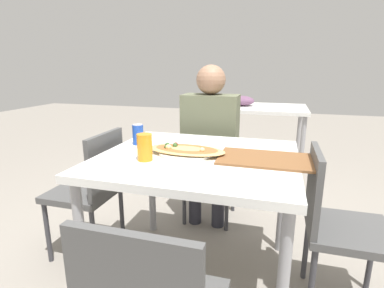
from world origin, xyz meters
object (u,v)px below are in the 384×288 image
chair_side_left (92,186)px  drink_glass (145,147)px  chair_side_right (336,221)px  dining_table (198,169)px  person_seated (210,133)px  pizza_main (186,150)px  soda_can (138,134)px  chair_far_seated (212,160)px

chair_side_left → drink_glass: 0.63m
chair_side_left → chair_side_right: same height
dining_table → person_seated: size_ratio=0.84×
chair_side_right → person_seated: bearing=-130.7°
chair_side_left → pizza_main: chair_side_left is taller
chair_side_left → person_seated: bearing=-43.8°
chair_side_right → soda_can: soda_can is taller
dining_table → chair_far_seated: bearing=96.6°
chair_far_seated → soda_can: bearing=64.7°
chair_far_seated → chair_side_right: bearing=135.2°
soda_can → person_seated: bearing=60.7°
pizza_main → soda_can: 0.37m
pizza_main → soda_can: bearing=161.2°
chair_side_right → pizza_main: bearing=-90.6°
pizza_main → drink_glass: drink_glass is taller
person_seated → pizza_main: person_seated is taller
drink_glass → chair_far_seated: bearing=81.5°
dining_table → chair_far_seated: (-0.09, 0.80, -0.20)m
chair_far_seated → chair_side_left: (-0.63, -0.76, 0.00)m
chair_far_seated → chair_side_left: 0.99m
chair_side_left → pizza_main: (0.65, -0.04, 0.30)m
dining_table → chair_side_left: bearing=176.6°
chair_far_seated → soda_can: size_ratio=6.73×
dining_table → pizza_main: bearing=175.7°
soda_can → chair_far_seated: bearing=64.7°
soda_can → chair_side_left: bearing=-165.2°
person_seated → drink_glass: (-0.14, -0.86, 0.10)m
chair_side_left → chair_side_right: 1.44m
chair_far_seated → pizza_main: (0.02, -0.80, 0.30)m
person_seated → drink_glass: person_seated is taller
chair_far_seated → chair_side_right: same height
person_seated → pizza_main: bearing=92.0°
chair_side_left → person_seated: person_seated is taller
chair_side_left → pizza_main: 0.72m
person_seated → soda_can: size_ratio=9.97×
chair_far_seated → pizza_main: 0.85m
soda_can → chair_side_right: bearing=-6.3°
dining_table → soda_can: soda_can is taller
chair_side_left → soda_can: soda_can is taller
soda_can → drink_glass: (0.18, -0.28, 0.01)m
chair_side_left → person_seated: (0.63, 0.65, 0.25)m
chair_side_left → pizza_main: bearing=-93.3°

